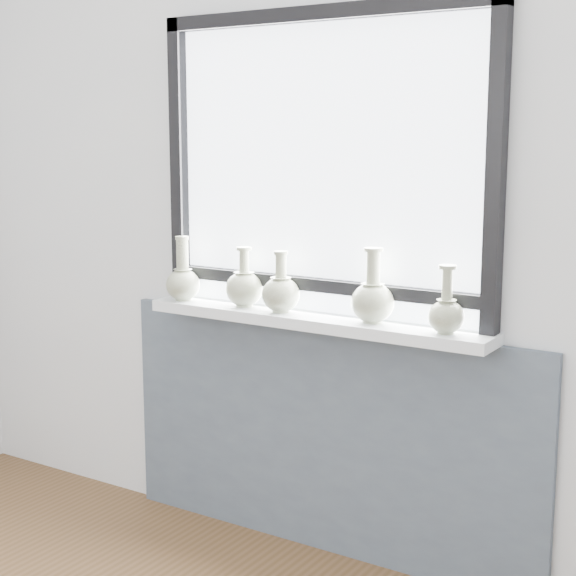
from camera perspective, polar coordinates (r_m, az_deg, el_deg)
The scene contains 9 objects.
back_wall at distance 3.12m, azimuth 2.58°, elevation 5.77°, with size 3.60×0.02×2.60m, color silver.
apron_panel at distance 3.27m, azimuth 2.20°, elevation -9.63°, with size 1.70×0.03×0.86m, color #4E5A68.
windowsill at distance 3.09m, azimuth 1.60°, elevation -2.12°, with size 1.32×0.18×0.04m, color white.
window at distance 3.08m, azimuth 2.26°, elevation 8.35°, with size 1.30×0.06×1.05m.
vase_a at distance 3.37m, azimuth -6.81°, elevation 0.48°, with size 0.13×0.13×0.25m.
vase_b at distance 3.24m, azimuth -2.85°, elevation 0.08°, with size 0.14×0.14×0.22m.
vase_c at distance 3.13m, azimuth -0.46°, elevation -0.26°, with size 0.14×0.14×0.22m.
vase_d at distance 2.96m, azimuth 5.49°, elevation -0.69°, with size 0.15×0.15×0.25m.
vase_e at distance 2.84m, azimuth 10.20°, elevation -1.59°, with size 0.12×0.12×0.22m.
Camera 1 is at (1.55, -0.88, 1.53)m, focal length 55.00 mm.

